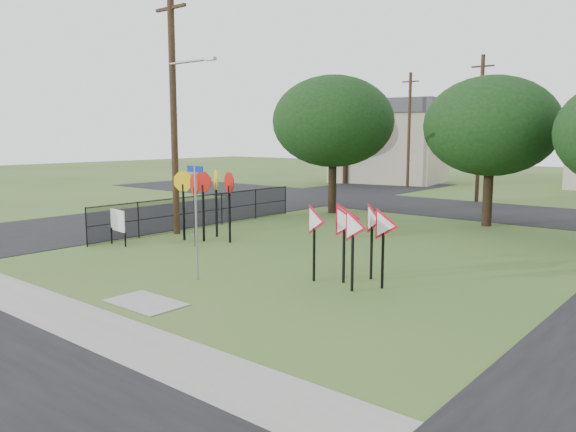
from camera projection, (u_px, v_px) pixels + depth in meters
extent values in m
plane|color=#395A22|center=(217.00, 284.00, 15.75)|extent=(140.00, 140.00, 0.00)
cube|color=gray|center=(79.00, 321.00, 12.56)|extent=(30.00, 1.60, 0.02)
cube|color=#395A22|center=(25.00, 335.00, 11.64)|extent=(30.00, 0.80, 0.02)
cube|color=black|center=(201.00, 211.00, 30.96)|extent=(8.00, 50.00, 0.02)
cube|color=black|center=(484.00, 211.00, 30.94)|extent=(60.00, 8.00, 0.02)
cube|color=gray|center=(146.00, 303.00, 13.92)|extent=(2.00, 1.20, 0.02)
cylinder|color=gray|center=(196.00, 223.00, 15.98)|extent=(0.07, 0.07, 3.28)
cube|color=navy|center=(195.00, 169.00, 15.76)|extent=(0.68, 0.04, 0.17)
cube|color=black|center=(203.00, 213.00, 21.93)|extent=(0.07, 0.07, 2.23)
cube|color=black|center=(230.00, 214.00, 21.63)|extent=(0.07, 0.07, 2.23)
cube|color=black|center=(195.00, 217.00, 20.90)|extent=(0.07, 0.07, 2.23)
cube|color=black|center=(184.00, 212.00, 22.17)|extent=(0.07, 0.07, 2.23)
cube|color=black|center=(216.00, 210.00, 22.91)|extent=(0.07, 0.07, 2.23)
cube|color=black|center=(314.00, 252.00, 15.92)|extent=(0.06, 0.06, 1.71)
cube|color=black|center=(344.00, 253.00, 15.73)|extent=(0.06, 0.06, 1.71)
cube|color=black|center=(352.00, 260.00, 14.87)|extent=(0.06, 0.06, 1.71)
cube|color=black|center=(344.00, 248.00, 16.40)|extent=(0.06, 0.06, 1.71)
cube|color=black|center=(371.00, 250.00, 16.13)|extent=(0.06, 0.06, 1.71)
cube|color=black|center=(383.00, 258.00, 15.15)|extent=(0.06, 0.06, 1.71)
cube|color=black|center=(112.00, 236.00, 21.51)|extent=(0.05, 0.05, 0.63)
cube|color=black|center=(125.00, 238.00, 20.93)|extent=(0.05, 0.05, 0.63)
cube|color=white|center=(118.00, 220.00, 21.13)|extent=(1.08, 0.18, 0.82)
cylinder|color=#3D2B1C|center=(174.00, 114.00, 23.09)|extent=(0.28, 0.28, 10.00)
cube|color=#3D2B1C|center=(171.00, 8.00, 22.49)|extent=(1.80, 0.12, 0.12)
cylinder|color=gray|center=(190.00, 61.00, 21.97)|extent=(2.40, 0.10, 0.10)
cube|color=gray|center=(210.00, 59.00, 21.21)|extent=(0.50, 0.18, 0.12)
cylinder|color=#3D2B1C|center=(480.00, 129.00, 34.61)|extent=(0.24, 0.24, 9.00)
cube|color=#3D2B1C|center=(483.00, 66.00, 34.07)|extent=(1.40, 0.10, 0.10)
cylinder|color=#3D2B1C|center=(409.00, 131.00, 44.25)|extent=(0.24, 0.24, 9.00)
cube|color=#3D2B1C|center=(410.00, 82.00, 43.71)|extent=(1.40, 0.10, 0.10)
cylinder|color=black|center=(86.00, 227.00, 20.84)|extent=(0.05, 0.05, 1.50)
cylinder|color=black|center=(138.00, 220.00, 22.59)|extent=(0.05, 0.05, 1.50)
cylinder|color=black|center=(183.00, 214.00, 24.34)|extent=(0.05, 0.05, 1.50)
cylinder|color=black|center=(222.00, 209.00, 26.09)|extent=(0.05, 0.05, 1.50)
cylinder|color=black|center=(256.00, 204.00, 27.83)|extent=(0.05, 0.05, 1.50)
cylinder|color=black|center=(285.00, 200.00, 29.58)|extent=(0.05, 0.05, 1.50)
cube|color=black|center=(203.00, 196.00, 25.11)|extent=(0.03, 11.50, 0.03)
cube|color=black|center=(203.00, 211.00, 25.21)|extent=(0.03, 11.50, 0.03)
cube|color=black|center=(203.00, 211.00, 25.21)|extent=(0.01, 11.50, 1.50)
cube|color=#C0B29B|center=(389.00, 148.00, 50.04)|extent=(10.08, 8.46, 6.00)
cube|color=#49494E|center=(390.00, 107.00, 49.53)|extent=(10.58, 8.88, 1.20)
cylinder|color=black|center=(332.00, 189.00, 30.00)|extent=(0.44, 0.44, 2.62)
ellipsoid|color=black|center=(333.00, 121.00, 29.50)|extent=(6.40, 6.40, 4.80)
cylinder|color=black|center=(487.00, 199.00, 25.70)|extent=(0.44, 0.44, 2.45)
ellipsoid|color=black|center=(491.00, 126.00, 25.23)|extent=(6.00, 6.00, 4.50)
cylinder|color=black|center=(345.00, 167.00, 48.49)|extent=(0.44, 0.44, 2.80)
ellipsoid|color=black|center=(346.00, 123.00, 47.96)|extent=(6.80, 6.80, 5.10)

